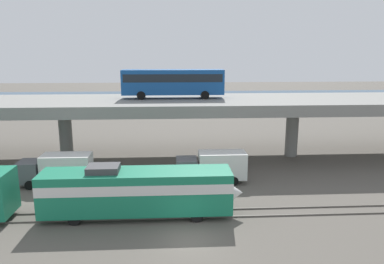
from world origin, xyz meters
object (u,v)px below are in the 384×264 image
Objects in this scene: transit_bus_on_overpass at (173,81)px; service_truck_east at (58,169)px; parked_car_0 at (288,99)px; train_locomotive at (146,189)px; service_truck_west at (213,166)px; parked_car_2 at (76,104)px; parked_car_3 at (227,101)px; parked_car_1 at (59,100)px; parked_car_4 at (209,99)px.

service_truck_east is at bearing -139.29° from transit_bus_on_overpass.
train_locomotive is at bearing -117.95° from parked_car_0.
parked_car_2 is (-23.58, 41.24, 0.56)m from service_truck_west.
service_truck_west reaches higher than parked_car_3.
train_locomotive is 2.29× the size of service_truck_west.
transit_bus_on_overpass reaches higher than train_locomotive.
transit_bus_on_overpass is 44.82m from parked_car_1.
parked_car_0 is at bearing -129.09° from service_truck_east.
transit_bus_on_overpass is at bearing -56.10° from parked_car_1.
parked_car_4 is at bearing -112.61° from service_truck_east.
train_locomotive is at bearing -100.92° from parked_car_4.
service_truck_west and service_truck_east have the same top height.
parked_car_0 and parked_car_1 have the same top height.
parked_car_3 is 5.08m from parked_car_4.
parked_car_4 is at bearing 77.57° from transit_bus_on_overpass.
transit_bus_on_overpass reaches higher than parked_car_0.
transit_bus_on_overpass is 2.56× the size of parked_car_2.
transit_bus_on_overpass is 3.00× the size of parked_car_1.
service_truck_west is 14.98m from service_truck_east.
service_truck_west is at bearing -95.31° from parked_car_4.
transit_bus_on_overpass is 1.76× the size of service_truck_east.
train_locomotive is 51.59m from parked_car_2.
service_truck_east is 48.41m from parked_car_3.
parked_car_2 is at bearing -78.23° from service_truck_east.
parked_car_0 is at bearing -168.91° from parked_car_3.
parked_car_3 is at bearing -45.75° from parked_car_4.
service_truck_west is 1.00× the size of service_truck_east.
train_locomotive is 3.66× the size of parked_car_0.
train_locomotive reaches higher than parked_car_4.
parked_car_0 is 45.71m from parked_car_2.
service_truck_east reaches higher than parked_car_0.
parked_car_3 is (7.85, 42.68, 0.56)m from service_truck_west.
service_truck_east is 1.68× the size of parked_car_3.
service_truck_west is 1.45× the size of parked_car_2.
train_locomotive is 9.47m from service_truck_west.
parked_car_2 is (-8.60, 41.24, 0.56)m from service_truck_east.
train_locomotive is 11.54m from service_truck_east.
service_truck_east is 1.45× the size of parked_car_2.
parked_car_0 is 50.42m from parked_car_1.
parked_car_4 is (4.31, 46.33, 0.56)m from service_truck_west.
parked_car_2 is at bearing -46.42° from parked_car_1.
service_truck_east is (-8.95, 7.27, -0.56)m from train_locomotive.
train_locomotive is at bearing 50.31° from service_truck_west.
transit_bus_on_overpass reaches higher than parked_car_3.
parked_car_2 and parked_car_4 have the same top height.
parked_car_2 is 28.34m from parked_car_4.
transit_bus_on_overpass is 2.82× the size of parked_car_0.
service_truck_east is 42.13m from parked_car_2.
service_truck_west is 1.70× the size of parked_car_1.
service_truck_east is at bearing -112.61° from parked_car_4.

